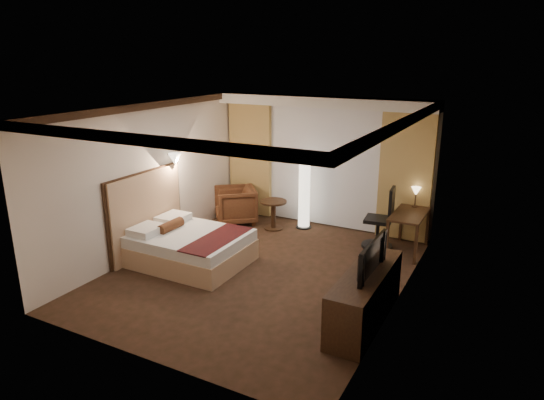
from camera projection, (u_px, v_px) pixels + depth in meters
The scene contains 21 objects.
floor at pixel (261, 272), 8.10m from camera, with size 4.50×5.50×0.01m, color black.
ceiling at pixel (260, 109), 7.32m from camera, with size 4.50×5.50×0.01m, color white.
back_wall at pixel (325, 162), 10.04m from camera, with size 4.50×0.02×2.70m, color silver.
left_wall at pixel (151, 178), 8.71m from camera, with size 0.02×5.50×2.70m, color silver.
right_wall at pixel (402, 215), 6.70m from camera, with size 0.02×5.50×2.70m, color silver.
crown_molding at pixel (260, 113), 7.33m from camera, with size 4.50×5.50×0.12m, color black, non-canonical shape.
soffit at pixel (322, 102), 9.46m from camera, with size 4.50×0.50×0.20m, color white.
curtain_sheer at pixel (323, 167), 10.00m from camera, with size 2.48×0.04×2.45m, color silver.
curtain_left_drape at pixel (251, 160), 10.71m from camera, with size 1.00×0.14×2.45m, color tan.
curtain_right_drape at pixel (405, 177), 9.18m from camera, with size 1.00×0.14×2.45m, color tan.
wall_sconce at pixel (175, 159), 8.98m from camera, with size 0.24×0.24×0.24m, color white, non-canonical shape.
bed at pixel (191, 248), 8.38m from camera, with size 1.87×1.46×0.55m, color white, non-canonical shape.
headboard at pixel (147, 214), 8.66m from camera, with size 0.12×1.76×1.50m, color tan, non-canonical shape.
armchair at pixel (235, 203), 10.37m from camera, with size 0.82×0.77×0.85m, color #4A2416.
side_table at pixel (273, 215), 10.02m from camera, with size 0.55×0.55×0.61m, color black, non-canonical shape.
floor_lamp at pixel (304, 193), 9.96m from camera, with size 0.31×0.31×1.50m, color white, non-canonical shape.
desk at pixel (408, 232), 8.83m from camera, with size 0.55×1.13×0.75m, color black, non-canonical shape.
desk_lamp at pixel (415, 198), 9.02m from camera, with size 0.18×0.18×0.34m, color #FFD899, non-canonical shape.
office_chair at pixel (379, 217), 8.97m from camera, with size 0.57×0.57×1.18m, color black, non-canonical shape.
dresser at pixel (365, 297), 6.50m from camera, with size 0.50×1.88×0.73m, color black, non-canonical shape.
television at pixel (366, 251), 6.32m from camera, with size 1.03×0.59×0.13m, color black.
Camera 1 is at (3.63, -6.46, 3.49)m, focal length 32.00 mm.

